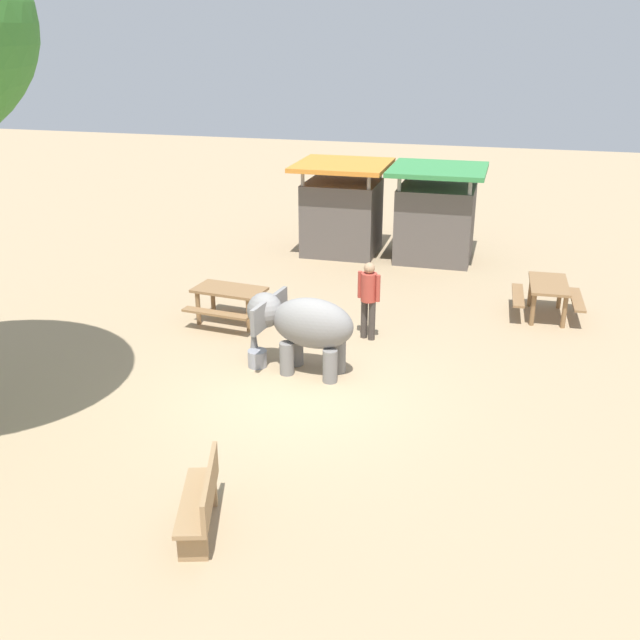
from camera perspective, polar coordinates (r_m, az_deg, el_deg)
The scene contains 9 objects.
ground_plane at distance 12.67m, azimuth -1.74°, elevation -5.59°, with size 60.00×60.00×0.00m, color tan.
elephant at distance 13.00m, azimuth -1.47°, elevation -0.37°, with size 2.10×1.40×1.45m.
person_handler at distance 14.43m, azimuth 3.88°, elevation 2.00°, with size 0.49×0.32×1.62m.
wooden_bench at distance 9.27m, azimuth -9.33°, elevation -13.88°, with size 0.79×1.46×0.88m.
picnic_table_near at distance 16.45m, azimuth 17.61°, elevation 2.19°, with size 1.53×1.55×0.78m.
picnic_table_far at distance 15.45m, azimuth -7.16°, elevation 1.82°, with size 1.66×1.64×0.78m.
market_stall_orange at distance 20.31m, azimuth 1.75°, elevation 8.49°, with size 2.50×2.50×2.52m.
market_stall_green at distance 19.90m, azimuth 9.13°, elevation 7.94°, with size 2.50×2.50×2.52m.
feed_bucket at distance 13.53m, azimuth -4.97°, elevation -3.05°, with size 0.36×0.36×0.32m, color gray.
Camera 1 is at (3.27, -10.76, 5.85)m, focal length 40.41 mm.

